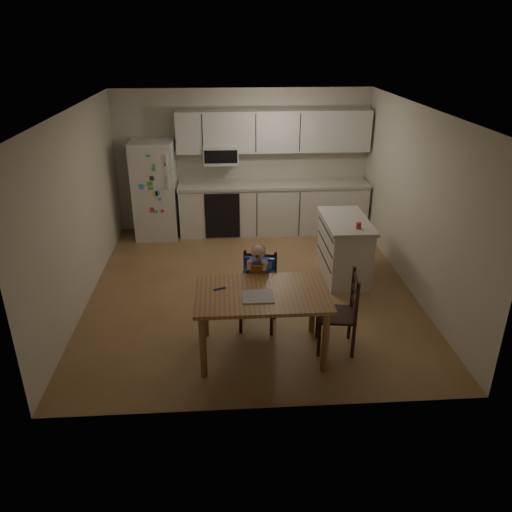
{
  "coord_description": "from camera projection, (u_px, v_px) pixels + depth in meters",
  "views": [
    {
      "loc": [
        -0.36,
        -6.32,
        3.38
      ],
      "look_at": [
        0.0,
        -0.97,
        0.95
      ],
      "focal_mm": 35.0,
      "sensor_mm": 36.0,
      "label": 1
    }
  ],
  "objects": [
    {
      "name": "dining_table",
      "position": [
        262.0,
        301.0,
        5.46
      ],
      "size": [
        1.46,
        0.94,
        0.78
      ],
      "color": "brown",
      "rests_on": "ground"
    },
    {
      "name": "red_cup",
      "position": [
        359.0,
        226.0,
        6.83
      ],
      "size": [
        0.07,
        0.07,
        0.09
      ],
      "primitive_type": "cylinder",
      "color": "#B42830",
      "rests_on": "kitchen_island"
    },
    {
      "name": "napkin",
      "position": [
        258.0,
        297.0,
        5.32
      ],
      "size": [
        0.34,
        0.29,
        0.01
      ],
      "primitive_type": "cube",
      "color": "#AEAEB3",
      "rests_on": "dining_table"
    },
    {
      "name": "chair_side",
      "position": [
        345.0,
        307.0,
        5.61
      ],
      "size": [
        0.47,
        0.47,
        0.95
      ],
      "rotation": [
        0.0,
        0.0,
        -1.7
      ],
      "color": "black",
      "rests_on": "ground"
    },
    {
      "name": "toddler_spoon",
      "position": [
        219.0,
        289.0,
        5.48
      ],
      "size": [
        0.12,
        0.06,
        0.02
      ],
      "primitive_type": "cylinder",
      "rotation": [
        0.0,
        1.57,
        0.35
      ],
      "color": "#2543AC",
      "rests_on": "dining_table"
    },
    {
      "name": "kitchen_run",
      "position": [
        272.0,
        185.0,
        8.87
      ],
      "size": [
        3.37,
        0.62,
        2.15
      ],
      "color": "silver",
      "rests_on": "ground"
    },
    {
      "name": "chair_booster",
      "position": [
        259.0,
        276.0,
        6.03
      ],
      "size": [
        0.49,
        0.49,
        1.1
      ],
      "rotation": [
        0.0,
        0.0,
        -0.2
      ],
      "color": "black",
      "rests_on": "ground"
    },
    {
      "name": "kitchen_island",
      "position": [
        344.0,
        248.0,
        7.37
      ],
      "size": [
        0.63,
        1.21,
        0.89
      ],
      "color": "silver",
      "rests_on": "ground"
    },
    {
      "name": "refrigerator",
      "position": [
        155.0,
        190.0,
        8.67
      ],
      "size": [
        0.72,
        0.7,
        1.7
      ],
      "primitive_type": "cube",
      "color": "silver",
      "rests_on": "ground"
    },
    {
      "name": "room",
      "position": [
        249.0,
        195.0,
        7.08
      ],
      "size": [
        4.52,
        5.01,
        2.51
      ],
      "color": "olive",
      "rests_on": "ground"
    }
  ]
}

